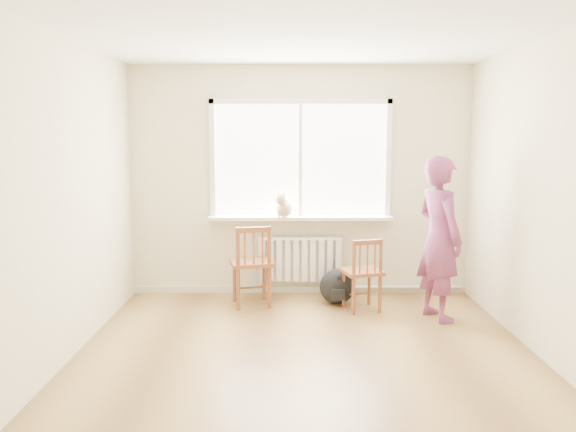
{
  "coord_description": "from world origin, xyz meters",
  "views": [
    {
      "loc": [
        -0.17,
        -4.38,
        1.86
      ],
      "look_at": [
        -0.15,
        1.2,
        1.08
      ],
      "focal_mm": 35.0,
      "sensor_mm": 36.0,
      "label": 1
    }
  ],
  "objects_px": {
    "person": "(439,238)",
    "backpack": "(337,287)",
    "chair_left": "(252,266)",
    "cat": "(284,207)",
    "chair_right": "(363,274)"
  },
  "relations": [
    {
      "from": "person",
      "to": "backpack",
      "type": "height_order",
      "value": "person"
    },
    {
      "from": "chair_left",
      "to": "person",
      "type": "height_order",
      "value": "person"
    },
    {
      "from": "chair_left",
      "to": "backpack",
      "type": "bearing_deg",
      "value": 172.6
    },
    {
      "from": "cat",
      "to": "backpack",
      "type": "height_order",
      "value": "cat"
    },
    {
      "from": "person",
      "to": "backpack",
      "type": "bearing_deg",
      "value": 42.34
    },
    {
      "from": "chair_right",
      "to": "person",
      "type": "bearing_deg",
      "value": 146.89
    },
    {
      "from": "cat",
      "to": "chair_left",
      "type": "bearing_deg",
      "value": -118.84
    },
    {
      "from": "cat",
      "to": "backpack",
      "type": "xyz_separation_m",
      "value": [
        0.6,
        -0.28,
        -0.88
      ]
    },
    {
      "from": "chair_right",
      "to": "backpack",
      "type": "relative_size",
      "value": 2.03
    },
    {
      "from": "chair_left",
      "to": "cat",
      "type": "bearing_deg",
      "value": -146.46
    },
    {
      "from": "cat",
      "to": "backpack",
      "type": "bearing_deg",
      "value": -9.82
    },
    {
      "from": "chair_left",
      "to": "backpack",
      "type": "xyz_separation_m",
      "value": [
        0.95,
        0.09,
        -0.26
      ]
    },
    {
      "from": "chair_left",
      "to": "person",
      "type": "distance_m",
      "value": 2.03
    },
    {
      "from": "chair_right",
      "to": "cat",
      "type": "xyz_separation_m",
      "value": [
        -0.86,
        0.54,
        0.67
      ]
    },
    {
      "from": "backpack",
      "to": "chair_right",
      "type": "bearing_deg",
      "value": -45.09
    }
  ]
}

